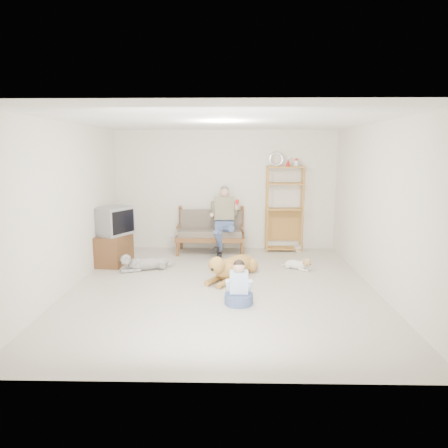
{
  "coord_description": "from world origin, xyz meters",
  "views": [
    {
      "loc": [
        0.15,
        -6.33,
        2.26
      ],
      "look_at": [
        0.01,
        1.0,
        0.89
      ],
      "focal_mm": 32.0,
      "sensor_mm": 36.0,
      "label": 1
    }
  ],
  "objects_px": {
    "loveseat": "(211,231)",
    "tv_stand": "(114,249)",
    "etagere": "(284,208)",
    "golden_retriever": "(232,267)"
  },
  "relations": [
    {
      "from": "tv_stand",
      "to": "golden_retriever",
      "type": "relative_size",
      "value": 0.63
    },
    {
      "from": "loveseat",
      "to": "tv_stand",
      "type": "height_order",
      "value": "loveseat"
    },
    {
      "from": "loveseat",
      "to": "tv_stand",
      "type": "distance_m",
      "value": 2.13
    },
    {
      "from": "etagere",
      "to": "golden_retriever",
      "type": "xyz_separation_m",
      "value": [
        -1.18,
        -2.01,
        -0.77
      ]
    },
    {
      "from": "etagere",
      "to": "golden_retriever",
      "type": "relative_size",
      "value": 1.48
    },
    {
      "from": "tv_stand",
      "to": "golden_retriever",
      "type": "bearing_deg",
      "value": -14.72
    },
    {
      "from": "etagere",
      "to": "tv_stand",
      "type": "distance_m",
      "value": 3.79
    },
    {
      "from": "tv_stand",
      "to": "etagere",
      "type": "bearing_deg",
      "value": 23.32
    },
    {
      "from": "etagere",
      "to": "golden_retriever",
      "type": "bearing_deg",
      "value": -120.35
    },
    {
      "from": "etagere",
      "to": "tv_stand",
      "type": "xyz_separation_m",
      "value": [
        -3.55,
        -1.12,
        -0.68
      ]
    }
  ]
}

